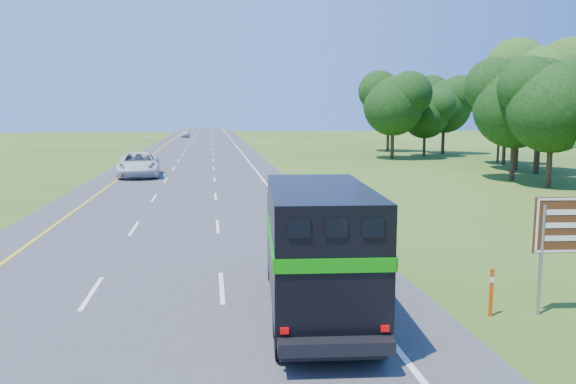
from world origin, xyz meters
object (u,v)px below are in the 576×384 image
object	(u,v)px
horse_truck	(316,245)
exit_sign	(574,230)
white_suv	(139,164)
far_car	(185,134)

from	to	relation	value
horse_truck	exit_sign	size ratio (longest dim) A/B	2.28
horse_truck	white_suv	bearing A→B (deg)	108.78
exit_sign	far_car	bearing A→B (deg)	102.28
white_suv	exit_sign	distance (m)	36.45
white_suv	far_car	size ratio (longest dim) A/B	1.69
far_car	exit_sign	size ratio (longest dim) A/B	1.21
horse_truck	white_suv	distance (m)	33.57
far_car	exit_sign	xyz separation A→B (m)	(14.11, -105.80, 1.45)
horse_truck	white_suv	xyz separation A→B (m)	(-8.32, 32.51, -0.83)
white_suv	far_car	distance (m)	72.48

